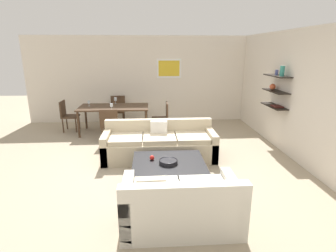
# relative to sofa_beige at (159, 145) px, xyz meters

# --- Properties ---
(ground_plane) EXTENTS (18.00, 18.00, 0.00)m
(ground_plane) POSITION_rel_sofa_beige_xyz_m (-0.15, -0.34, -0.29)
(ground_plane) COLOR tan
(back_wall_unit) EXTENTS (8.40, 0.09, 2.70)m
(back_wall_unit) POSITION_rel_sofa_beige_xyz_m (0.16, 3.19, 1.06)
(back_wall_unit) COLOR silver
(back_wall_unit) RESTS_ON ground
(right_wall_shelf_unit) EXTENTS (0.34, 8.20, 2.70)m
(right_wall_shelf_unit) POSITION_rel_sofa_beige_xyz_m (2.88, 0.27, 1.06)
(right_wall_shelf_unit) COLOR silver
(right_wall_shelf_unit) RESTS_ON ground
(sofa_beige) EXTENTS (2.38, 0.90, 0.78)m
(sofa_beige) POSITION_rel_sofa_beige_xyz_m (0.00, 0.00, 0.00)
(sofa_beige) COLOR beige
(sofa_beige) RESTS_ON ground
(loveseat_white) EXTENTS (1.54, 0.90, 0.78)m
(loveseat_white) POSITION_rel_sofa_beige_xyz_m (0.20, -2.36, 0.00)
(loveseat_white) COLOR silver
(loveseat_white) RESTS_ON ground
(coffee_table) EXTENTS (1.26, 1.08, 0.38)m
(coffee_table) POSITION_rel_sofa_beige_xyz_m (0.13, -1.13, -0.10)
(coffee_table) COLOR black
(coffee_table) RESTS_ON ground
(decorative_bowl) EXTENTS (0.32, 0.32, 0.07)m
(decorative_bowl) POSITION_rel_sofa_beige_xyz_m (0.11, -1.20, 0.13)
(decorative_bowl) COLOR black
(decorative_bowl) RESTS_ON coffee_table
(apple_on_coffee_table) EXTENTS (0.08, 0.08, 0.08)m
(apple_on_coffee_table) POSITION_rel_sofa_beige_xyz_m (-0.17, -1.02, 0.13)
(apple_on_coffee_table) COLOR red
(apple_on_coffee_table) RESTS_ON coffee_table
(dining_table) EXTENTS (1.91, 0.98, 0.75)m
(dining_table) POSITION_rel_sofa_beige_xyz_m (-1.20, 1.95, 0.39)
(dining_table) COLOR #422D1E
(dining_table) RESTS_ON ground
(dining_chair_foot) EXTENTS (0.44, 0.44, 0.88)m
(dining_chair_foot) POSITION_rel_sofa_beige_xyz_m (-1.20, 1.05, 0.21)
(dining_chair_foot) COLOR #422D1E
(dining_chair_foot) RESTS_ON ground
(dining_chair_head) EXTENTS (0.44, 0.44, 0.88)m
(dining_chair_head) POSITION_rel_sofa_beige_xyz_m (-1.20, 2.85, 0.21)
(dining_chair_head) COLOR #422D1E
(dining_chair_head) RESTS_ON ground
(dining_chair_right_near) EXTENTS (0.44, 0.44, 0.88)m
(dining_chair_right_near) POSITION_rel_sofa_beige_xyz_m (0.16, 1.73, 0.21)
(dining_chair_right_near) COLOR #422D1E
(dining_chair_right_near) RESTS_ON ground
(dining_chair_left_far) EXTENTS (0.44, 0.44, 0.88)m
(dining_chair_left_far) POSITION_rel_sofa_beige_xyz_m (-2.56, 2.17, 0.21)
(dining_chair_left_far) COLOR #422D1E
(dining_chair_left_far) RESTS_ON ground
(wine_glass_foot) EXTENTS (0.08, 0.08, 0.16)m
(wine_glass_foot) POSITION_rel_sofa_beige_xyz_m (-1.20, 1.52, 0.58)
(wine_glass_foot) COLOR silver
(wine_glass_foot) RESTS_ON dining_table
(wine_glass_left_far) EXTENTS (0.06, 0.06, 0.15)m
(wine_glass_left_far) POSITION_rel_sofa_beige_xyz_m (-1.90, 2.07, 0.56)
(wine_glass_left_far) COLOR silver
(wine_glass_left_far) RESTS_ON dining_table
(wine_glass_head) EXTENTS (0.08, 0.08, 0.18)m
(wine_glass_head) POSITION_rel_sofa_beige_xyz_m (-1.20, 2.38, 0.59)
(wine_glass_head) COLOR silver
(wine_glass_head) RESTS_ON dining_table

